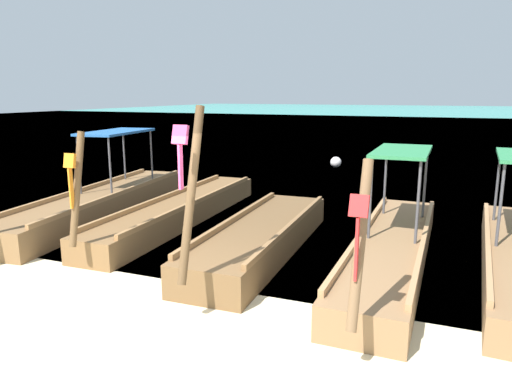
{
  "coord_description": "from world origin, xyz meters",
  "views": [
    {
      "loc": [
        3.28,
        -5.16,
        3.02
      ],
      "look_at": [
        0.0,
        3.1,
        1.15
      ],
      "focal_mm": 33.03,
      "sensor_mm": 36.0,
      "label": 1
    }
  ],
  "objects_px": {
    "longtail_boat_violet_ribbon": "(101,202)",
    "longtail_boat_red_ribbon": "(392,247)",
    "longtail_boat_pink_ribbon": "(261,237)",
    "longtail_boat_orange_ribbon": "(180,211)",
    "mooring_buoy_near": "(336,162)"
  },
  "relations": [
    {
      "from": "longtail_boat_violet_ribbon",
      "to": "longtail_boat_red_ribbon",
      "type": "xyz_separation_m",
      "value": [
        7.13,
        -0.88,
        -0.03
      ]
    },
    {
      "from": "longtail_boat_pink_ribbon",
      "to": "longtail_boat_orange_ribbon",
      "type": "bearing_deg",
      "value": 152.96
    },
    {
      "from": "longtail_boat_pink_ribbon",
      "to": "longtail_boat_red_ribbon",
      "type": "distance_m",
      "value": 2.43
    },
    {
      "from": "longtail_boat_red_ribbon",
      "to": "mooring_buoy_near",
      "type": "relative_size",
      "value": 15.24
    },
    {
      "from": "longtail_boat_orange_ribbon",
      "to": "longtail_boat_pink_ribbon",
      "type": "height_order",
      "value": "longtail_boat_pink_ribbon"
    },
    {
      "from": "longtail_boat_orange_ribbon",
      "to": "longtail_boat_violet_ribbon",
      "type": "bearing_deg",
      "value": -173.3
    },
    {
      "from": "longtail_boat_violet_ribbon",
      "to": "longtail_boat_red_ribbon",
      "type": "distance_m",
      "value": 7.19
    },
    {
      "from": "longtail_boat_orange_ribbon",
      "to": "longtail_boat_red_ribbon",
      "type": "distance_m",
      "value": 5.14
    },
    {
      "from": "longtail_boat_pink_ribbon",
      "to": "longtail_boat_red_ribbon",
      "type": "height_order",
      "value": "longtail_boat_pink_ribbon"
    },
    {
      "from": "longtail_boat_red_ribbon",
      "to": "longtail_boat_orange_ribbon",
      "type": "bearing_deg",
      "value": 167.37
    },
    {
      "from": "longtail_boat_orange_ribbon",
      "to": "mooring_buoy_near",
      "type": "xyz_separation_m",
      "value": [
        1.68,
        9.64,
        -0.04
      ]
    },
    {
      "from": "longtail_boat_violet_ribbon",
      "to": "longtail_boat_orange_ribbon",
      "type": "relative_size",
      "value": 1.06
    },
    {
      "from": "longtail_boat_red_ribbon",
      "to": "mooring_buoy_near",
      "type": "distance_m",
      "value": 11.27
    },
    {
      "from": "mooring_buoy_near",
      "to": "longtail_boat_violet_ribbon",
      "type": "bearing_deg",
      "value": -111.0
    },
    {
      "from": "longtail_boat_orange_ribbon",
      "to": "longtail_boat_red_ribbon",
      "type": "height_order",
      "value": "longtail_boat_orange_ribbon"
    }
  ]
}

